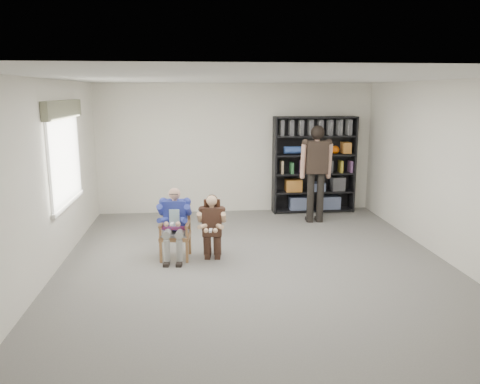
{
  "coord_description": "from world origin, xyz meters",
  "views": [
    {
      "loc": [
        -0.93,
        -6.65,
        2.61
      ],
      "look_at": [
        -0.2,
        0.6,
        1.05
      ],
      "focal_mm": 35.0,
      "sensor_mm": 36.0,
      "label": 1
    }
  ],
  "objects_px": {
    "seated_man": "(175,224)",
    "standing_man": "(316,175)",
    "kneeling_woman": "(212,228)",
    "bookshelf": "(314,165)",
    "armchair": "(175,232)"
  },
  "relations": [
    {
      "from": "armchair",
      "to": "bookshelf",
      "type": "height_order",
      "value": "bookshelf"
    },
    {
      "from": "kneeling_woman",
      "to": "standing_man",
      "type": "distance_m",
      "value": 3.0
    },
    {
      "from": "armchair",
      "to": "seated_man",
      "type": "xyz_separation_m",
      "value": [
        0.0,
        0.0,
        0.13
      ]
    },
    {
      "from": "seated_man",
      "to": "kneeling_woman",
      "type": "xyz_separation_m",
      "value": [
        0.58,
        -0.12,
        -0.05
      ]
    },
    {
      "from": "bookshelf",
      "to": "kneeling_woman",
      "type": "bearing_deg",
      "value": -129.44
    },
    {
      "from": "kneeling_woman",
      "to": "bookshelf",
      "type": "bearing_deg",
      "value": 56.71
    },
    {
      "from": "armchair",
      "to": "bookshelf",
      "type": "relative_size",
      "value": 0.42
    },
    {
      "from": "seated_man",
      "to": "bookshelf",
      "type": "distance_m",
      "value": 4.05
    },
    {
      "from": "kneeling_woman",
      "to": "bookshelf",
      "type": "relative_size",
      "value": 0.5
    },
    {
      "from": "seated_man",
      "to": "standing_man",
      "type": "relative_size",
      "value": 0.59
    },
    {
      "from": "seated_man",
      "to": "standing_man",
      "type": "bearing_deg",
      "value": 40.52
    },
    {
      "from": "kneeling_woman",
      "to": "bookshelf",
      "type": "height_order",
      "value": "bookshelf"
    },
    {
      "from": "armchair",
      "to": "kneeling_woman",
      "type": "height_order",
      "value": "kneeling_woman"
    },
    {
      "from": "armchair",
      "to": "bookshelf",
      "type": "distance_m",
      "value": 4.07
    },
    {
      "from": "standing_man",
      "to": "kneeling_woman",
      "type": "bearing_deg",
      "value": -136.99
    }
  ]
}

